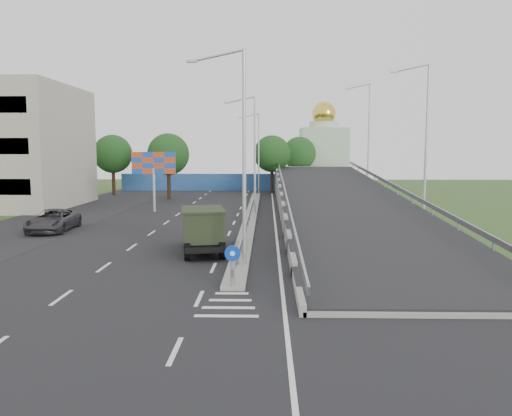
{
  "coord_description": "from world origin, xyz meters",
  "views": [
    {
      "loc": [
        1.38,
        -17.39,
        5.64
      ],
      "look_at": [
        0.71,
        12.3,
        2.2
      ],
      "focal_mm": 35.0,
      "sensor_mm": 36.0,
      "label": 1
    }
  ],
  "objects_px": {
    "lamp_post_near": "(240,147)",
    "lamp_post_mid": "(253,148)",
    "parked_car_c": "(53,220)",
    "lamp_post_far": "(257,149)",
    "dump_truck": "(202,227)",
    "church": "(323,153)",
    "sign_bollard": "(233,266)",
    "billboard": "(154,166)"
  },
  "relations": [
    {
      "from": "sign_bollard",
      "to": "church",
      "type": "height_order",
      "value": "church"
    },
    {
      "from": "lamp_post_near",
      "to": "lamp_post_far",
      "type": "distance_m",
      "value": 40.0
    },
    {
      "from": "church",
      "to": "parked_car_c",
      "type": "relative_size",
      "value": 2.51
    },
    {
      "from": "lamp_post_near",
      "to": "dump_truck",
      "type": "relative_size",
      "value": 1.69
    },
    {
      "from": "lamp_post_mid",
      "to": "parked_car_c",
      "type": "bearing_deg",
      "value": -146.25
    },
    {
      "from": "lamp_post_far",
      "to": "sign_bollard",
      "type": "bearing_deg",
      "value": -90.14
    },
    {
      "from": "billboard",
      "to": "lamp_post_mid",
      "type": "bearing_deg",
      "value": -12.38
    },
    {
      "from": "lamp_post_near",
      "to": "lamp_post_mid",
      "type": "relative_size",
      "value": 1.0
    },
    {
      "from": "church",
      "to": "billboard",
      "type": "height_order",
      "value": "church"
    },
    {
      "from": "lamp_post_mid",
      "to": "lamp_post_far",
      "type": "relative_size",
      "value": 1.0
    },
    {
      "from": "church",
      "to": "billboard",
      "type": "relative_size",
      "value": 2.51
    },
    {
      "from": "dump_truck",
      "to": "lamp_post_far",
      "type": "bearing_deg",
      "value": 76.18
    },
    {
      "from": "lamp_post_far",
      "to": "parked_car_c",
      "type": "distance_m",
      "value": 32.62
    },
    {
      "from": "lamp_post_near",
      "to": "billboard",
      "type": "bearing_deg",
      "value": 112.49
    },
    {
      "from": "parked_car_c",
      "to": "lamp_post_mid",
      "type": "bearing_deg",
      "value": 30.02
    },
    {
      "from": "sign_bollard",
      "to": "lamp_post_mid",
      "type": "xyz_separation_m",
      "value": [
        0.11,
        23.83,
        4.77
      ]
    },
    {
      "from": "lamp_post_far",
      "to": "parked_car_c",
      "type": "height_order",
      "value": "lamp_post_far"
    },
    {
      "from": "lamp_post_mid",
      "to": "dump_truck",
      "type": "xyz_separation_m",
      "value": [
        -2.34,
        -15.98,
        -4.42
      ]
    },
    {
      "from": "lamp_post_far",
      "to": "billboard",
      "type": "height_order",
      "value": "lamp_post_far"
    },
    {
      "from": "lamp_post_near",
      "to": "billboard",
      "type": "relative_size",
      "value": 1.83
    },
    {
      "from": "parked_car_c",
      "to": "billboard",
      "type": "bearing_deg",
      "value": 63.84
    },
    {
      "from": "sign_bollard",
      "to": "dump_truck",
      "type": "distance_m",
      "value": 8.16
    },
    {
      "from": "lamp_post_far",
      "to": "parked_car_c",
      "type": "relative_size",
      "value": 1.83
    },
    {
      "from": "parked_car_c",
      "to": "sign_bollard",
      "type": "bearing_deg",
      "value": -50.85
    },
    {
      "from": "lamp_post_far",
      "to": "dump_truck",
      "type": "distance_m",
      "value": 36.33
    },
    {
      "from": "church",
      "to": "parked_car_c",
      "type": "height_order",
      "value": "church"
    },
    {
      "from": "lamp_post_mid",
      "to": "parked_car_c",
      "type": "xyz_separation_m",
      "value": [
        -13.72,
        -9.17,
        -5.04
      ]
    },
    {
      "from": "lamp_post_far",
      "to": "billboard",
      "type": "xyz_separation_m",
      "value": [
        -9.11,
        -18.0,
        -1.62
      ]
    },
    {
      "from": "billboard",
      "to": "sign_bollard",
      "type": "bearing_deg",
      "value": -70.79
    },
    {
      "from": "billboard",
      "to": "dump_truck",
      "type": "xyz_separation_m",
      "value": [
        6.77,
        -17.98,
        -2.79
      ]
    },
    {
      "from": "lamp_post_mid",
      "to": "lamp_post_far",
      "type": "bearing_deg",
      "value": 90.0
    },
    {
      "from": "dump_truck",
      "to": "parked_car_c",
      "type": "bearing_deg",
      "value": 138.99
    },
    {
      "from": "billboard",
      "to": "parked_car_c",
      "type": "xyz_separation_m",
      "value": [
        -4.61,
        -11.17,
        -3.42
      ]
    },
    {
      "from": "lamp_post_near",
      "to": "parked_car_c",
      "type": "xyz_separation_m",
      "value": [
        -13.72,
        10.83,
        -5.04
      ]
    },
    {
      "from": "lamp_post_near",
      "to": "church",
      "type": "relative_size",
      "value": 0.73
    },
    {
      "from": "lamp_post_near",
      "to": "parked_car_c",
      "type": "relative_size",
      "value": 1.83
    },
    {
      "from": "lamp_post_mid",
      "to": "lamp_post_far",
      "type": "xyz_separation_m",
      "value": [
        0.0,
        20.0,
        0.0
      ]
    },
    {
      "from": "church",
      "to": "lamp_post_mid",
      "type": "bearing_deg",
      "value": -106.22
    },
    {
      "from": "lamp_post_near",
      "to": "dump_truck",
      "type": "height_order",
      "value": "lamp_post_near"
    },
    {
      "from": "parked_car_c",
      "to": "lamp_post_far",
      "type": "bearing_deg",
      "value": 61.08
    },
    {
      "from": "lamp_post_mid",
      "to": "billboard",
      "type": "xyz_separation_m",
      "value": [
        -9.11,
        2.0,
        -1.62
      ]
    },
    {
      "from": "billboard",
      "to": "dump_truck",
      "type": "relative_size",
      "value": 0.92
    }
  ]
}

